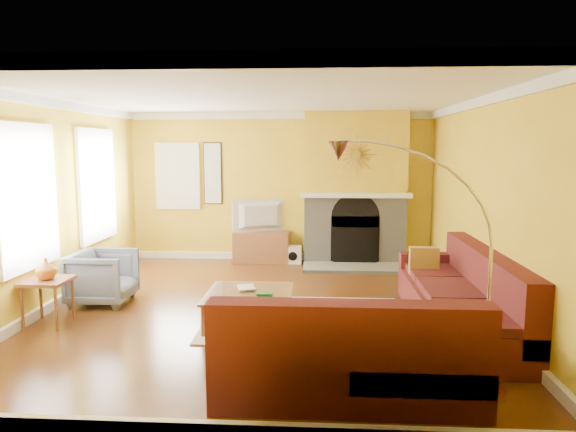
# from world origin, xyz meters

# --- Properties ---
(floor) EXTENTS (5.50, 6.00, 0.02)m
(floor) POSITION_xyz_m (0.00, 0.00, -0.01)
(floor) COLOR brown
(floor) RESTS_ON ground
(ceiling) EXTENTS (5.50, 6.00, 0.02)m
(ceiling) POSITION_xyz_m (0.00, 0.00, 2.71)
(ceiling) COLOR white
(ceiling) RESTS_ON ground
(wall_back) EXTENTS (5.50, 0.02, 2.70)m
(wall_back) POSITION_xyz_m (0.00, 3.01, 1.35)
(wall_back) COLOR gold
(wall_back) RESTS_ON ground
(wall_front) EXTENTS (5.50, 0.02, 2.70)m
(wall_front) POSITION_xyz_m (0.00, -3.01, 1.35)
(wall_front) COLOR gold
(wall_front) RESTS_ON ground
(wall_left) EXTENTS (0.02, 6.00, 2.70)m
(wall_left) POSITION_xyz_m (-2.76, 0.00, 1.35)
(wall_left) COLOR gold
(wall_left) RESTS_ON ground
(wall_right) EXTENTS (0.02, 6.00, 2.70)m
(wall_right) POSITION_xyz_m (2.76, 0.00, 1.35)
(wall_right) COLOR gold
(wall_right) RESTS_ON ground
(baseboard) EXTENTS (5.50, 6.00, 0.12)m
(baseboard) POSITION_xyz_m (0.00, 0.00, 0.06)
(baseboard) COLOR white
(baseboard) RESTS_ON floor
(crown_molding) EXTENTS (5.50, 6.00, 0.12)m
(crown_molding) POSITION_xyz_m (0.00, 0.00, 2.64)
(crown_molding) COLOR white
(crown_molding) RESTS_ON ceiling
(window_left_near) EXTENTS (0.06, 1.22, 1.72)m
(window_left_near) POSITION_xyz_m (-2.72, 1.30, 1.50)
(window_left_near) COLOR white
(window_left_near) RESTS_ON wall_left
(window_left_far) EXTENTS (0.06, 1.22, 1.72)m
(window_left_far) POSITION_xyz_m (-2.72, -0.60, 1.50)
(window_left_far) COLOR white
(window_left_far) RESTS_ON wall_left
(window_back) EXTENTS (0.82, 0.06, 1.22)m
(window_back) POSITION_xyz_m (-1.90, 2.96, 1.55)
(window_back) COLOR white
(window_back) RESTS_ON wall_back
(wall_art) EXTENTS (0.34, 0.04, 1.14)m
(wall_art) POSITION_xyz_m (-1.25, 2.97, 1.60)
(wall_art) COLOR white
(wall_art) RESTS_ON wall_back
(fireplace) EXTENTS (1.80, 0.40, 2.70)m
(fireplace) POSITION_xyz_m (1.35, 2.80, 1.35)
(fireplace) COLOR gray
(fireplace) RESTS_ON floor
(mantel) EXTENTS (1.92, 0.22, 0.08)m
(mantel) POSITION_xyz_m (1.35, 2.56, 1.25)
(mantel) COLOR white
(mantel) RESTS_ON fireplace
(hearth) EXTENTS (1.80, 0.70, 0.06)m
(hearth) POSITION_xyz_m (1.35, 2.25, 0.03)
(hearth) COLOR gray
(hearth) RESTS_ON floor
(sunburst) EXTENTS (0.70, 0.04, 0.70)m
(sunburst) POSITION_xyz_m (1.35, 2.57, 1.95)
(sunburst) COLOR olive
(sunburst) RESTS_ON fireplace
(rug) EXTENTS (2.40, 1.80, 0.02)m
(rug) POSITION_xyz_m (0.55, -0.38, 0.01)
(rug) COLOR beige
(rug) RESTS_ON floor
(sectional_sofa) EXTENTS (2.90, 3.55, 0.90)m
(sectional_sofa) POSITION_xyz_m (1.30, -0.93, 0.45)
(sectional_sofa) COLOR #5A1D1D
(sectional_sofa) RESTS_ON floor
(coffee_table) EXTENTS (1.00, 1.00, 0.40)m
(coffee_table) POSITION_xyz_m (-0.10, -0.58, 0.20)
(coffee_table) COLOR white
(coffee_table) RESTS_ON floor
(media_console) EXTENTS (1.00, 0.45, 0.55)m
(media_console) POSITION_xyz_m (-0.34, 2.78, 0.28)
(media_console) COLOR brown
(media_console) RESTS_ON floor
(tv) EXTENTS (1.01, 0.48, 0.59)m
(tv) POSITION_xyz_m (-0.34, 2.78, 0.84)
(tv) COLOR black
(tv) RESTS_ON media_console
(subwoofer) EXTENTS (0.30, 0.30, 0.30)m
(subwoofer) POSITION_xyz_m (0.25, 2.71, 0.15)
(subwoofer) COLOR white
(subwoofer) RESTS_ON floor
(armchair) EXTENTS (0.78, 0.76, 0.71)m
(armchair) POSITION_xyz_m (-2.17, 0.13, 0.35)
(armchair) COLOR slate
(armchair) RESTS_ON floor
(side_table) EXTENTS (0.50, 0.50, 0.55)m
(side_table) POSITION_xyz_m (-2.46, -0.74, 0.28)
(side_table) COLOR brown
(side_table) RESTS_ON floor
(vase) EXTENTS (0.24, 0.24, 0.25)m
(vase) POSITION_xyz_m (-2.46, -0.74, 0.67)
(vase) COLOR #C76D19
(vase) RESTS_ON side_table
(book) EXTENTS (0.26, 0.31, 0.03)m
(book) POSITION_xyz_m (-0.25, -0.48, 0.41)
(book) COLOR white
(book) RESTS_ON coffee_table
(arc_lamp) EXTENTS (1.35, 0.36, 2.12)m
(arc_lamp) POSITION_xyz_m (1.53, -2.21, 1.06)
(arc_lamp) COLOR silver
(arc_lamp) RESTS_ON floor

